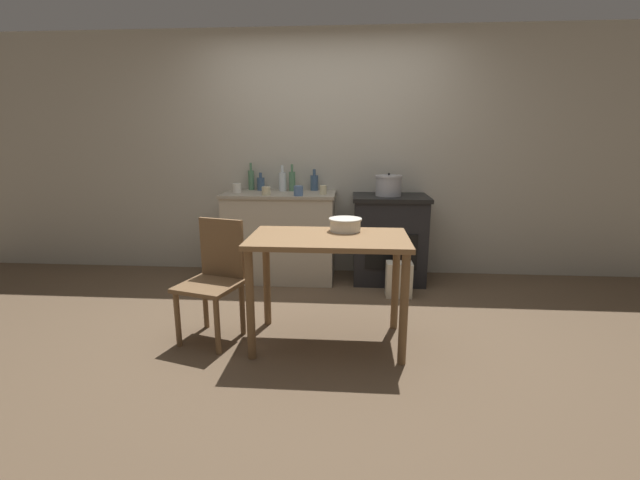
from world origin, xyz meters
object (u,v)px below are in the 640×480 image
at_px(work_table, 329,254).
at_px(cup_mid_right, 266,191).
at_px(bottle_center_left, 314,182).
at_px(cup_center_right, 298,191).
at_px(cup_far_right, 323,190).
at_px(chair, 215,277).
at_px(mixing_bowl_large, 345,224).
at_px(flour_sack, 399,279).
at_px(bottle_left, 251,179).
at_px(bottle_center, 292,181).
at_px(stock_pot, 389,185).
at_px(bottle_far_left, 283,181).
at_px(bottle_mid_left, 261,184).
at_px(stove, 389,238).
at_px(cup_right, 237,188).

height_order(work_table, cup_mid_right, cup_mid_right).
distance_m(bottle_center_left, cup_center_right, 0.45).
bearing_deg(cup_far_right, chair, -118.37).
relative_size(mixing_bowl_large, cup_center_right, 2.56).
relative_size(flour_sack, bottle_center_left, 1.46).
distance_m(bottle_left, bottle_center, 0.46).
height_order(stock_pot, cup_center_right, stock_pot).
bearing_deg(cup_mid_right, flour_sack, -11.38).
relative_size(chair, bottle_center, 3.15).
xyz_separation_m(work_table, cup_far_right, (-0.13, 1.35, 0.29)).
height_order(flour_sack, bottle_left, bottle_left).
distance_m(work_table, cup_far_right, 1.38).
bearing_deg(bottle_left, work_table, -60.97).
distance_m(bottle_center, cup_far_right, 0.43).
bearing_deg(cup_center_right, bottle_far_left, 120.61).
relative_size(flour_sack, bottle_mid_left, 1.74).
distance_m(stove, cup_far_right, 0.85).
bearing_deg(cup_mid_right, stove, 10.35).
bearing_deg(bottle_left, bottle_center, -8.99).
relative_size(chair, cup_far_right, 9.97).
height_order(stock_pot, mixing_bowl_large, stock_pot).
distance_m(stove, cup_center_right, 1.07).
relative_size(mixing_bowl_large, cup_far_right, 2.73).
xyz_separation_m(bottle_left, bottle_center, (0.45, -0.07, -0.00)).
bearing_deg(stock_pot, stove, 20.78).
bearing_deg(cup_center_right, stove, 14.67).
bearing_deg(bottle_far_left, bottle_center_left, 13.31).
relative_size(bottle_left, cup_far_right, 3.26).
bearing_deg(mixing_bowl_large, stove, 71.35).
bearing_deg(stock_pot, cup_far_right, -170.47).
xyz_separation_m(mixing_bowl_large, cup_mid_right, (-0.79, 1.06, 0.11)).
height_order(flour_sack, bottle_mid_left, bottle_mid_left).
bearing_deg(bottle_left, cup_mid_right, -60.32).
bearing_deg(bottle_mid_left, work_table, -63.40).
distance_m(mixing_bowl_large, cup_right, 1.69).
height_order(mixing_bowl_large, bottle_center, bottle_center).
relative_size(mixing_bowl_large, bottle_center_left, 1.07).
relative_size(bottle_far_left, cup_far_right, 3.06).
height_order(mixing_bowl_large, cup_right, cup_right).
bearing_deg(bottle_left, cup_center_right, -38.28).
bearing_deg(stove, bottle_center, 172.32).
bearing_deg(flour_sack, bottle_center, 150.16).
height_order(stove, bottle_far_left, bottle_far_left).
height_order(mixing_bowl_large, bottle_mid_left, bottle_mid_left).
xyz_separation_m(stove, bottle_center, (-1.02, 0.14, 0.57)).
height_order(flour_sack, cup_mid_right, cup_mid_right).
bearing_deg(cup_right, chair, -82.38).
bearing_deg(flour_sack, bottle_mid_left, 155.48).
bearing_deg(cup_right, bottle_far_left, 20.33).
bearing_deg(bottle_far_left, bottle_center, 8.86).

